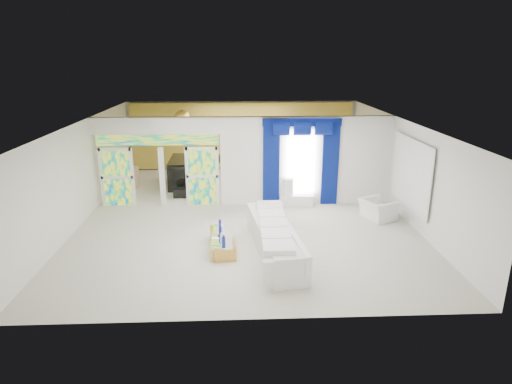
{
  "coord_description": "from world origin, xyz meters",
  "views": [
    {
      "loc": [
        -0.23,
        -13.4,
        4.91
      ],
      "look_at": [
        0.3,
        -1.2,
        1.1
      ],
      "focal_mm": 30.8,
      "sensor_mm": 36.0,
      "label": 1
    }
  ],
  "objects_px": {
    "white_sofa": "(274,239)",
    "console_table": "(296,200)",
    "grand_piano": "(191,172)",
    "coffee_table": "(222,242)",
    "armchair": "(378,209)"
  },
  "relations": [
    {
      "from": "armchair",
      "to": "grand_piano",
      "type": "distance_m",
      "value": 7.46
    },
    {
      "from": "grand_piano",
      "to": "console_table",
      "type": "bearing_deg",
      "value": -36.63
    },
    {
      "from": "white_sofa",
      "to": "coffee_table",
      "type": "xyz_separation_m",
      "value": [
        -1.35,
        0.3,
        -0.19
      ]
    },
    {
      "from": "console_table",
      "to": "armchair",
      "type": "height_order",
      "value": "armchair"
    },
    {
      "from": "white_sofa",
      "to": "console_table",
      "type": "height_order",
      "value": "white_sofa"
    },
    {
      "from": "console_table",
      "to": "grand_piano",
      "type": "relative_size",
      "value": 0.54
    },
    {
      "from": "console_table",
      "to": "coffee_table",
      "type": "bearing_deg",
      "value": -125.38
    },
    {
      "from": "armchair",
      "to": "console_table",
      "type": "bearing_deg",
      "value": 35.96
    },
    {
      "from": "console_table",
      "to": "grand_piano",
      "type": "xyz_separation_m",
      "value": [
        -3.83,
        2.75,
        0.34
      ]
    },
    {
      "from": "console_table",
      "to": "grand_piano",
      "type": "distance_m",
      "value": 4.73
    },
    {
      "from": "console_table",
      "to": "armchair",
      "type": "xyz_separation_m",
      "value": [
        2.36,
        -1.4,
        0.13
      ]
    },
    {
      "from": "coffee_table",
      "to": "console_table",
      "type": "bearing_deg",
      "value": 54.62
    },
    {
      "from": "armchair",
      "to": "grand_piano",
      "type": "relative_size",
      "value": 0.47
    },
    {
      "from": "coffee_table",
      "to": "console_table",
      "type": "height_order",
      "value": "console_table"
    },
    {
      "from": "coffee_table",
      "to": "armchair",
      "type": "distance_m",
      "value": 5.18
    }
  ]
}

